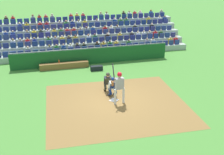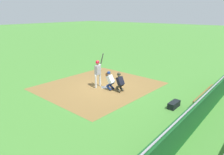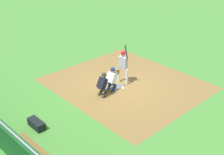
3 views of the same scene
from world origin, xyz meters
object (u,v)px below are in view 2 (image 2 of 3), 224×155
object	(u,v)px
home_plate_marker	(105,87)
dugout_bench	(206,96)
batter_at_plate	(98,70)
home_plate_umpire	(120,81)
equipment_duffel_bag	(174,105)
water_bottle_on_bench	(209,89)
catcher_crouching	(110,79)

from	to	relation	value
home_plate_marker	dugout_bench	xyz separation A→B (m)	(2.23, -6.03, 0.20)
batter_at_plate	home_plate_umpire	world-z (taller)	batter_at_plate
home_plate_umpire	equipment_duffel_bag	bearing A→B (deg)	-91.12
home_plate_umpire	water_bottle_on_bench	distance (m)	5.43
batter_at_plate	catcher_crouching	bearing A→B (deg)	-82.36
home_plate_umpire	equipment_duffel_bag	distance (m)	3.78
home_plate_marker	home_plate_umpire	world-z (taller)	home_plate_umpire
equipment_duffel_bag	home_plate_marker	bearing A→B (deg)	91.15
home_plate_marker	catcher_crouching	size ratio (longest dim) A/B	0.35
home_plate_umpire	equipment_duffel_bag	world-z (taller)	home_plate_umpire
dugout_bench	water_bottle_on_bench	xyz separation A→B (m)	(0.36, -0.02, 0.33)
home_plate_marker	equipment_duffel_bag	distance (m)	5.01
water_bottle_on_bench	home_plate_marker	bearing A→B (deg)	113.20
catcher_crouching	dugout_bench	world-z (taller)	catcher_crouching
dugout_bench	catcher_crouching	bearing A→B (deg)	112.47
water_bottle_on_bench	equipment_duffel_bag	bearing A→B (deg)	158.17
home_plate_marker	water_bottle_on_bench	size ratio (longest dim) A/B	1.96
batter_at_plate	equipment_duffel_bag	world-z (taller)	batter_at_plate
home_plate_umpire	water_bottle_on_bench	xyz separation A→B (m)	(2.54, -4.79, -0.15)
batter_at_plate	equipment_duffel_bag	distance (m)	5.53
home_plate_marker	water_bottle_on_bench	xyz separation A→B (m)	(2.59, -6.05, 0.54)
home_plate_marker	dugout_bench	distance (m)	6.43
dugout_bench	equipment_duffel_bag	xyz separation A→B (m)	(-2.25, 1.03, -0.05)
home_plate_marker	home_plate_umpire	size ratio (longest dim) A/B	0.34
home_plate_marker	water_bottle_on_bench	world-z (taller)	water_bottle_on_bench
home_plate_umpire	home_plate_marker	bearing A→B (deg)	92.49
dugout_bench	equipment_duffel_bag	bearing A→B (deg)	155.48
home_plate_marker	equipment_duffel_bag	bearing A→B (deg)	-90.22
batter_at_plate	water_bottle_on_bench	size ratio (longest dim) A/B	10.36
equipment_duffel_bag	catcher_crouching	bearing A→B (deg)	91.75
home_plate_umpire	batter_at_plate	bearing A→B (deg)	97.78
catcher_crouching	water_bottle_on_bench	xyz separation A→B (m)	(2.64, -5.53, -0.16)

